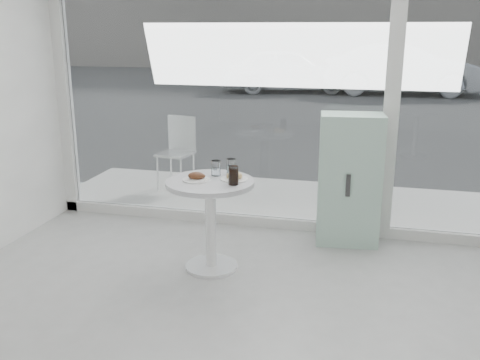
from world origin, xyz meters
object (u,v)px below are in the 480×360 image
(water_tumbler_a, at_px, (216,169))
(plate_donut, at_px, (234,177))
(car_silver, at_px, (402,69))
(mint_cabinet, at_px, (349,180))
(patio_chair, at_px, (178,148))
(main_table, at_px, (210,206))
(water_tumbler_b, at_px, (231,167))
(cola_glass, at_px, (233,176))
(car_white, at_px, (287,70))
(plate_fritter, at_px, (197,177))

(water_tumbler_a, bearing_deg, plate_donut, -26.13)
(car_silver, bearing_deg, water_tumbler_a, 168.75)
(mint_cabinet, relative_size, patio_chair, 1.39)
(main_table, height_order, water_tumbler_b, water_tumbler_b)
(mint_cabinet, bearing_deg, cola_glass, -138.58)
(mint_cabinet, relative_size, car_silver, 0.26)
(mint_cabinet, relative_size, plate_donut, 5.41)
(car_white, bearing_deg, patio_chair, 168.22)
(water_tumbler_b, xyz_separation_m, cola_glass, (0.10, -0.31, 0.01))
(patio_chair, height_order, water_tumbler_b, patio_chair)
(patio_chair, relative_size, car_white, 0.22)
(main_table, distance_m, water_tumbler_a, 0.32)
(car_white, height_order, plate_fritter, car_white)
(water_tumbler_a, xyz_separation_m, water_tumbler_b, (0.11, 0.08, 0.00))
(car_white, relative_size, water_tumbler_a, 31.55)
(car_silver, relative_size, cola_glass, 30.48)
(plate_donut, xyz_separation_m, water_tumbler_b, (-0.07, 0.17, 0.04))
(plate_fritter, relative_size, water_tumbler_a, 1.76)
(plate_donut, relative_size, water_tumbler_a, 1.76)
(main_table, bearing_deg, plate_fritter, -166.50)
(mint_cabinet, distance_m, car_white, 12.37)
(plate_donut, bearing_deg, water_tumbler_b, 112.69)
(mint_cabinet, xyz_separation_m, cola_glass, (-0.85, -0.95, 0.23))
(car_white, bearing_deg, mint_cabinet, 177.83)
(car_white, distance_m, cola_glass, 13.17)
(patio_chair, height_order, plate_donut, patio_chair)
(mint_cabinet, height_order, plate_fritter, mint_cabinet)
(main_table, relative_size, cola_glass, 5.10)
(plate_donut, bearing_deg, water_tumbler_a, 153.87)
(water_tumbler_a, height_order, water_tumbler_b, water_tumbler_b)
(mint_cabinet, height_order, car_silver, car_silver)
(car_white, distance_m, water_tumbler_b, 12.85)
(car_white, bearing_deg, car_silver, -101.94)
(main_table, distance_m, water_tumbler_b, 0.38)
(plate_donut, bearing_deg, patio_chair, 121.90)
(car_silver, bearing_deg, plate_donut, 169.59)
(water_tumbler_a, bearing_deg, car_silver, 81.27)
(car_silver, xyz_separation_m, water_tumbler_a, (-1.99, -12.96, 0.07))
(mint_cabinet, height_order, water_tumbler_b, mint_cabinet)
(patio_chair, bearing_deg, mint_cabinet, -20.16)
(patio_chair, height_order, car_white, car_white)
(mint_cabinet, bearing_deg, car_white, 95.30)
(water_tumbler_b, distance_m, cola_glass, 0.32)
(mint_cabinet, bearing_deg, water_tumbler_a, -152.50)
(mint_cabinet, relative_size, cola_glass, 8.06)
(main_table, bearing_deg, patio_chair, 117.06)
(car_white, xyz_separation_m, plate_donut, (1.67, -12.92, 0.11))
(main_table, height_order, mint_cabinet, mint_cabinet)
(car_silver, relative_size, plate_fritter, 20.48)
(mint_cabinet, xyz_separation_m, water_tumbler_b, (-0.95, -0.64, 0.22))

